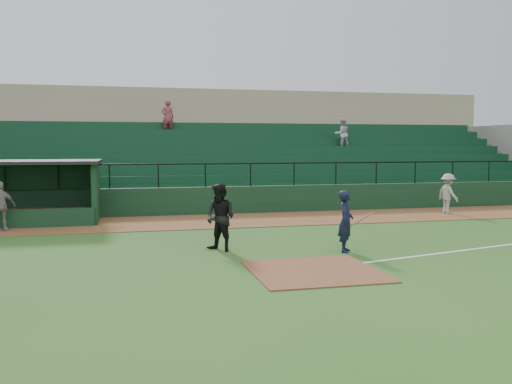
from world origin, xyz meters
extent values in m
plane|color=#28521A|center=(0.00, 0.00, 0.00)|extent=(90.00, 90.00, 0.00)
cube|color=brown|center=(0.00, 8.00, 0.01)|extent=(40.00, 4.00, 0.03)
cube|color=brown|center=(0.00, -1.00, 0.01)|extent=(3.00, 3.00, 0.03)
cube|color=#10321A|center=(0.00, 10.20, 0.60)|extent=(36.00, 0.35, 1.20)
cylinder|color=black|center=(0.00, 10.20, 2.20)|extent=(36.00, 0.06, 0.06)
cube|color=slate|center=(0.00, 15.10, 1.80)|extent=(36.00, 9.00, 3.60)
cube|color=#103C22|center=(0.00, 14.60, 2.25)|extent=(34.56, 8.00, 4.05)
cube|color=slate|center=(18.00, 15.15, 2.10)|extent=(0.35, 9.50, 4.20)
cube|color=gray|center=(0.00, 21.60, 3.20)|extent=(38.00, 3.00, 6.40)
cube|color=slate|center=(0.00, 19.60, 3.70)|extent=(36.00, 2.00, 0.20)
imported|color=#B1B1B1|center=(7.63, 15.90, 3.60)|extent=(0.88, 0.68, 1.80)
imported|color=#92353C|center=(-1.99, 17.90, 4.54)|extent=(0.69, 0.45, 1.89)
cube|color=#10321A|center=(-5.50, 9.10, 1.15)|extent=(0.20, 2.60, 2.30)
imported|color=black|center=(1.66, 1.08, 0.87)|extent=(0.66, 0.76, 1.74)
cylinder|color=olive|center=(2.06, 0.88, 0.95)|extent=(0.79, 0.34, 0.35)
imported|color=black|center=(-1.75, 2.02, 0.96)|extent=(1.17, 1.18, 1.92)
imported|color=#A19C96|center=(9.27, 7.87, 0.90)|extent=(0.79, 1.20, 1.74)
imported|color=gray|center=(-8.63, 7.29, 0.89)|extent=(1.09, 0.79, 1.72)
camera|label=1|loc=(-4.35, -13.15, 3.03)|focal=38.33mm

